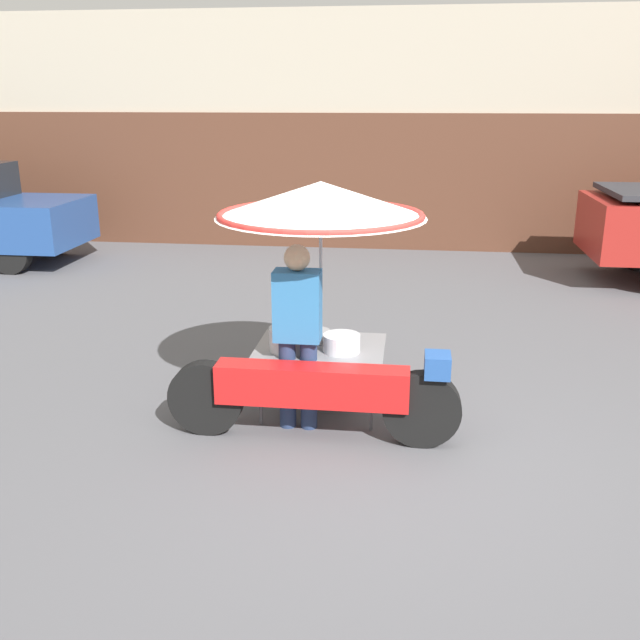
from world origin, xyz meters
TOP-DOWN VIEW (x-y plane):
  - ground_plane at (0.00, 0.00)m, footprint 36.00×36.00m
  - shopfront_building at (0.00, 8.87)m, footprint 28.00×2.06m
  - vendor_motorcycle_cart at (-0.50, 0.63)m, footprint 2.38×1.75m
  - vendor_person at (-0.65, 0.37)m, footprint 0.38×0.22m

SIDE VIEW (x-z plane):
  - ground_plane at x=0.00m, z-range 0.00..0.00m
  - vendor_person at x=-0.65m, z-range 0.09..1.66m
  - vendor_motorcycle_cart at x=-0.50m, z-range 0.49..2.51m
  - shopfront_building at x=0.00m, z-range -0.01..4.12m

